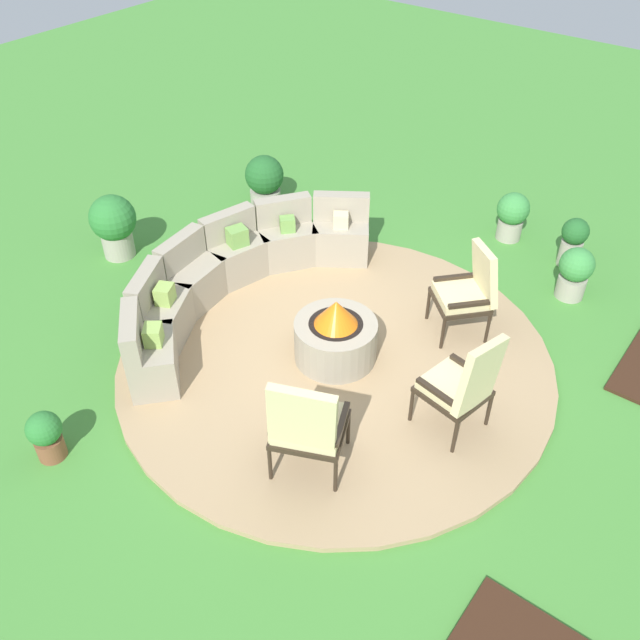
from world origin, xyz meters
TOP-DOWN VIEW (x-y plane):
  - ground_plane at (0.00, 0.00)m, footprint 24.00×24.00m
  - patio_circle at (0.00, 0.00)m, footprint 4.51×4.51m
  - fire_pit at (0.00, 0.00)m, footprint 0.85×0.85m
  - curved_stone_bench at (0.10, 1.52)m, footprint 3.64×1.45m
  - lounge_chair_front_left at (-1.32, -0.67)m, footprint 0.79×0.79m
  - lounge_chair_front_right at (-0.11, -1.47)m, footprint 0.64×0.65m
  - lounge_chair_back_left at (1.20, -0.84)m, footprint 0.75×0.79m
  - potted_plant_0 at (2.03, 2.72)m, footprint 0.53×0.53m
  - potted_plant_1 at (2.57, -1.51)m, footprint 0.40×0.40m
  - potted_plant_2 at (3.30, -0.40)m, footprint 0.42×0.42m
  - potted_plant_3 at (3.18, -1.25)m, footprint 0.33×0.33m
  - potted_plant_4 at (-0.06, 3.35)m, footprint 0.57×0.57m
  - potted_plant_5 at (-2.56, 1.28)m, footprint 0.31×0.31m

SIDE VIEW (x-z plane):
  - ground_plane at x=0.00m, z-range 0.00..0.00m
  - patio_circle at x=0.00m, z-range 0.00..0.06m
  - potted_plant_5 at x=-2.56m, z-range 0.03..0.54m
  - fire_pit at x=0.00m, z-range -0.02..0.70m
  - potted_plant_1 at x=2.57m, z-range 0.03..0.67m
  - potted_plant_3 at x=3.18m, z-range 0.03..0.67m
  - potted_plant_2 at x=3.30m, z-range 0.04..0.68m
  - potted_plant_0 at x=2.03m, z-range 0.02..0.74m
  - curved_stone_bench at x=0.10m, z-range -0.02..0.79m
  - potted_plant_4 at x=-0.06m, z-range 0.05..0.87m
  - lounge_chair_back_left at x=1.20m, z-range 0.08..1.13m
  - lounge_chair_front_right at x=-0.11m, z-range 0.06..1.19m
  - lounge_chair_front_left at x=-1.32m, z-range 0.06..1.20m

